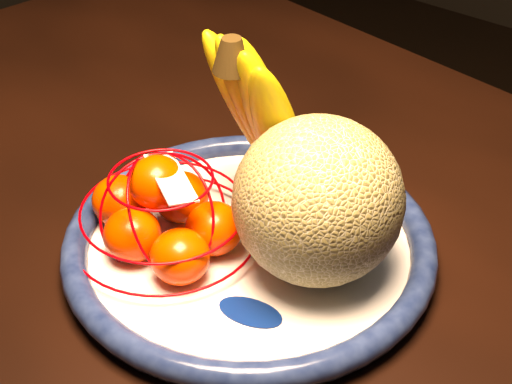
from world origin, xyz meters
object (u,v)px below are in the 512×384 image
Objects in this scene: cantaloupe at (318,201)px; mandarin_bag at (164,216)px; fruit_bowl at (249,244)px; banana_bunch at (267,114)px; dining_table at (288,313)px.

cantaloupe is 0.65× the size of mandarin_bag.
cantaloupe is at bearing 13.19° from fruit_bowl.
mandarin_bag is at bearing -91.24° from banana_bunch.
banana_bunch is at bearing 154.85° from dining_table.
dining_table is 7.41× the size of banana_bunch.
fruit_bowl is 0.12m from banana_bunch.
banana_bunch is at bearing 72.24° from mandarin_bag.
cantaloupe reaches higher than fruit_bowl.
dining_table is at bearing -16.40° from banana_bunch.
cantaloupe is (0.06, 0.02, 0.07)m from fruit_bowl.
banana_bunch is (-0.09, 0.05, 0.03)m from cantaloupe.
cantaloupe is 0.15m from mandarin_bag.
cantaloupe is 0.11m from banana_bunch.
cantaloupe is 0.72× the size of banana_bunch.
dining_table is 6.68× the size of mandarin_bag.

